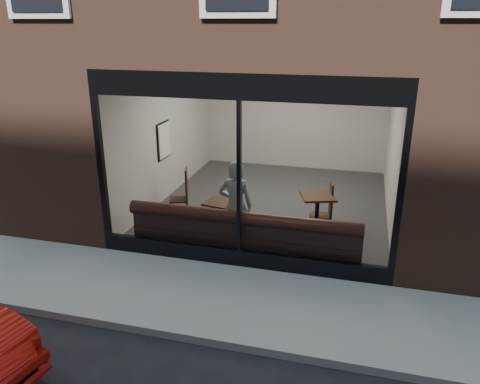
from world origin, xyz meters
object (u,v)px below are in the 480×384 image
(cafe_table_left, at_px, (222,202))
(cafe_chair_left, at_px, (178,200))
(person, at_px, (235,206))
(cafe_chair_right, at_px, (320,216))
(cafe_table_right, at_px, (318,196))
(banquette, at_px, (245,243))

(cafe_table_left, height_order, cafe_chair_left, cafe_table_left)
(person, relative_size, cafe_chair_left, 4.51)
(person, bearing_deg, cafe_chair_right, -140.36)
(person, distance_m, cafe_table_left, 0.52)
(person, height_order, cafe_table_left, person)
(person, distance_m, cafe_table_right, 1.75)
(banquette, bearing_deg, cafe_table_left, 137.29)
(banquette, bearing_deg, person, 138.96)
(cafe_table_left, xyz_separation_m, cafe_table_right, (1.70, 0.78, 0.00))
(cafe_table_right, xyz_separation_m, cafe_chair_right, (0.05, 0.23, -0.50))
(cafe_table_right, height_order, cafe_chair_left, cafe_table_right)
(banquette, relative_size, cafe_chair_right, 10.29)
(cafe_table_left, distance_m, cafe_table_right, 1.87)
(cafe_table_left, bearing_deg, cafe_chair_left, 139.82)
(banquette, xyz_separation_m, cafe_chair_left, (-1.94, 1.69, 0.01))
(banquette, xyz_separation_m, person, (-0.23, 0.20, 0.61))
(banquette, distance_m, cafe_chair_right, 1.95)
(cafe_table_left, relative_size, cafe_chair_right, 1.46)
(banquette, relative_size, cafe_table_left, 7.04)
(cafe_table_right, xyz_separation_m, cafe_chair_left, (-3.05, 0.36, -0.50))
(cafe_chair_right, bearing_deg, cafe_chair_left, -12.13)
(person, bearing_deg, cafe_table_right, -144.63)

